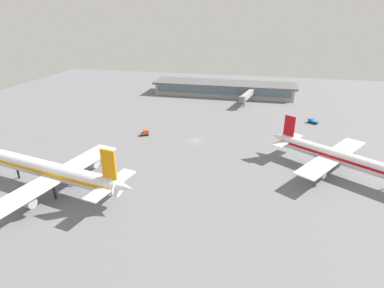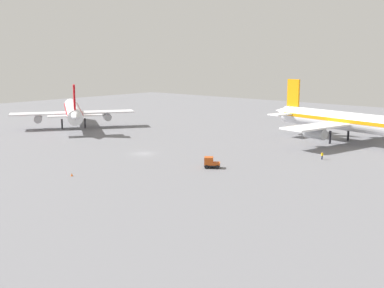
# 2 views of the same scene
# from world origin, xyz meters

# --- Properties ---
(ground) EXTENTS (288.00, 288.00, 0.00)m
(ground) POSITION_xyz_m (0.00, 0.00, 0.00)
(ground) COLOR slate
(terminal_building) EXTENTS (86.13, 20.30, 7.61)m
(terminal_building) POSITION_xyz_m (-1.39, -77.94, 3.88)
(terminal_building) COLOR #9E9993
(terminal_building) RESTS_ON ground
(airplane_at_gate) EXTENTS (42.36, 35.69, 14.72)m
(airplane_at_gate) POSITION_xyz_m (-49.40, 15.70, 5.35)
(airplane_at_gate) COLOR white
(airplane_at_gate) RESTS_ON ground
(airplane_taxiing) EXTENTS (52.86, 42.95, 16.19)m
(airplane_taxiing) POSITION_xyz_m (30.99, 44.83, 5.89)
(airplane_taxiing) COLOR white
(airplane_taxiing) RESTS_ON ground
(baggage_tug) EXTENTS (3.75, 3.57, 2.30)m
(baggage_tug) POSITION_xyz_m (21.67, -1.37, 1.16)
(baggage_tug) COLOR black
(baggage_tug) RESTS_ON ground
(pushback_tractor) EXTENTS (4.69, 4.08, 1.90)m
(pushback_tractor) POSITION_xyz_m (-48.57, -33.05, 0.97)
(pushback_tractor) COLOR black
(pushback_tractor) RESTS_ON ground
(ground_crew_worker) EXTENTS (0.57, 0.44, 1.67)m
(ground_crew_worker) POSITION_xyz_m (35.05, 21.63, 0.85)
(ground_crew_worker) COLOR #1E2338
(ground_crew_worker) RESTS_ON ground
(jet_bridge) EXTENTS (7.23, 21.04, 6.74)m
(jet_bridge) POSITION_xyz_m (-16.61, -57.68, 5.14)
(jet_bridge) COLOR #9E9993
(jet_bridge) RESTS_ON ground
(safety_cone_near_gate) EXTENTS (0.44, 0.44, 0.60)m
(safety_cone_near_gate) POSITION_xyz_m (5.95, -24.48, 0.30)
(safety_cone_near_gate) COLOR #EA590C
(safety_cone_near_gate) RESTS_ON ground
(safety_cone_mid_apron) EXTENTS (0.44, 0.44, 0.60)m
(safety_cone_mid_apron) POSITION_xyz_m (59.94, 14.40, 0.30)
(safety_cone_mid_apron) COLOR #EA590C
(safety_cone_mid_apron) RESTS_ON ground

